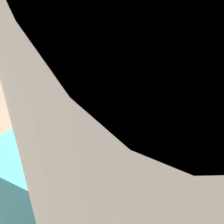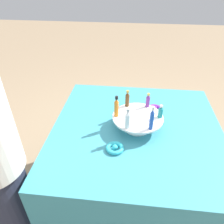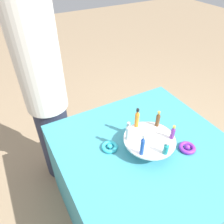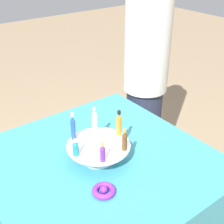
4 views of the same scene
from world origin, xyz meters
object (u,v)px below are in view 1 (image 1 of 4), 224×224
(bottle_purple, at_px, (98,103))
(ribbon_bow_teal, at_px, (138,153))
(display_stand, at_px, (112,123))
(bottle_brown, at_px, (87,111))
(bottle_orange, at_px, (100,119))
(bottle_teal, at_px, (121,103))
(bottle_blue, at_px, (136,106))
(ribbon_bow_purple, at_px, (92,113))
(bottle_clear, at_px, (127,118))

(bottle_purple, xyz_separation_m, ribbon_bow_teal, (-0.18, -0.33, -0.12))
(display_stand, relative_size, bottle_purple, 3.19)
(bottle_brown, xyz_separation_m, bottle_orange, (-0.06, -0.12, 0.01))
(bottle_teal, bearing_deg, bottle_brown, 153.29)
(bottle_blue, distance_m, ribbon_bow_purple, 0.35)
(bottle_purple, xyz_separation_m, ribbon_bow_purple, (0.06, 0.09, -0.12))
(bottle_purple, relative_size, bottle_blue, 0.65)
(bottle_clear, height_order, ribbon_bow_teal, bottle_clear)
(bottle_purple, bearing_deg, ribbon_bow_teal, -118.84)
(bottle_purple, bearing_deg, bottle_teal, -56.71)
(bottle_blue, distance_m, ribbon_bow_teal, 0.26)
(bottle_orange, bearing_deg, bottle_purple, 33.29)
(bottle_orange, distance_m, bottle_clear, 0.13)
(display_stand, relative_size, bottle_teal, 3.65)
(bottle_clear, xyz_separation_m, ribbon_bow_purple, (0.18, 0.33, -0.14))
(bottle_purple, xyz_separation_m, bottle_orange, (-0.19, -0.13, 0.02))
(bottle_clear, bearing_deg, ribbon_bow_purple, 61.16)
(bottle_orange, xyz_separation_m, bottle_blue, (0.20, -0.10, 0.01))
(bottle_orange, relative_size, bottle_clear, 1.04)
(bottle_brown, bearing_deg, bottle_teal, -26.71)
(bottle_brown, relative_size, bottle_clear, 0.86)
(bottle_orange, bearing_deg, bottle_brown, 63.29)
(bottle_purple, relative_size, bottle_brown, 0.86)
(bottle_purple, distance_m, bottle_clear, 0.26)
(bottle_orange, bearing_deg, bottle_clear, -56.71)
(bottle_teal, height_order, bottle_clear, bottle_clear)
(bottle_orange, xyz_separation_m, ribbon_bow_teal, (0.01, -0.20, -0.14))
(bottle_blue, xyz_separation_m, ribbon_bow_purple, (0.05, 0.32, -0.14))
(bottle_brown, height_order, ribbon_bow_purple, bottle_brown)
(display_stand, bearing_deg, bottle_purple, 63.29)
(bottle_blue, bearing_deg, bottle_clear, -176.71)
(bottle_teal, bearing_deg, bottle_clear, -146.71)
(bottle_purple, xyz_separation_m, bottle_blue, (0.01, -0.23, 0.02))
(bottle_purple, bearing_deg, bottle_clear, -116.71)
(bottle_clear, relative_size, bottle_blue, 0.88)
(display_stand, distance_m, ribbon_bow_teal, 0.24)
(display_stand, distance_m, bottle_brown, 0.15)
(bottle_clear, relative_size, ribbon_bow_purple, 1.28)
(bottle_teal, distance_m, bottle_purple, 0.13)
(bottle_brown, relative_size, bottle_orange, 0.82)
(display_stand, distance_m, bottle_orange, 0.16)
(display_stand, bearing_deg, ribbon_bow_purple, 60.00)
(bottle_teal, xyz_separation_m, bottle_blue, (-0.06, -0.12, 0.03))
(bottle_purple, height_order, bottle_clear, bottle_clear)
(bottle_clear, distance_m, bottle_blue, 0.13)
(bottle_teal, distance_m, bottle_clear, 0.23)
(bottle_brown, distance_m, bottle_orange, 0.13)
(display_stand, xyz_separation_m, bottle_teal, (0.13, 0.01, 0.07))
(display_stand, xyz_separation_m, bottle_orange, (-0.13, -0.01, 0.09))
(bottle_clear, xyz_separation_m, bottle_blue, (0.13, 0.01, 0.01))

